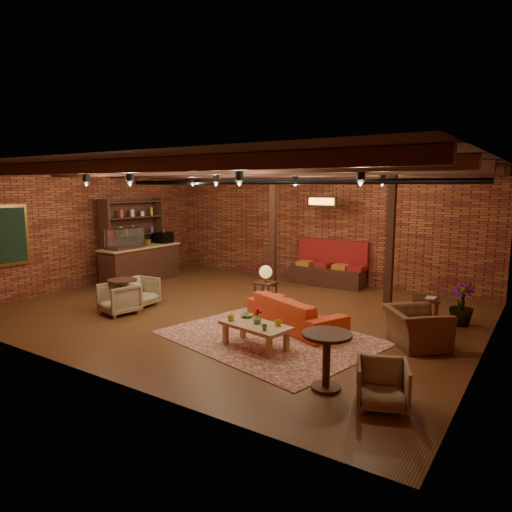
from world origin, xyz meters
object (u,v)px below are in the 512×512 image
Objects in this scene: sofa at (295,312)px; side_table_lamp at (266,275)px; side_table_book at (426,300)px; round_table_right at (327,352)px; coffee_table at (255,326)px; plant_tall at (465,262)px; round_table_left at (123,289)px; armchair_far at (382,382)px; armchair_right at (417,321)px; armchair_a at (139,291)px; armchair_b at (119,297)px.

side_table_lamp is (-1.39, 1.13, 0.40)m from sofa.
side_table_book is 3.77m from round_table_right.
plant_tall is at bearing 50.79° from coffee_table.
round_table_left is 0.86× the size of round_table_right.
side_table_lamp reaches higher than sofa.
round_table_right is 0.83m from armchair_far.
sofa is at bearing 13.20° from round_table_left.
plant_tall is (6.57, 2.92, 0.81)m from round_table_left.
round_table_left is (-3.85, 0.42, 0.09)m from coffee_table.
armchair_right reaches higher than armchair_far.
side_table_lamp is 4.19m from plant_tall.
armchair_right is at bearing 34.62° from coffee_table.
armchair_a is 6.49m from armchair_far.
armchair_far is (2.46, -2.23, 0.01)m from sofa.
sofa is at bearing 30.04° from armchair_b.
coffee_table reaches higher than side_table_book.
side_table_book is at bearing 22.76° from round_table_left.
round_table_left is 0.41m from armchair_a.
side_table_lamp is 0.93× the size of armchair_right.
round_table_right reaches higher than armchair_a.
sofa is 3.88m from armchair_b.
plant_tall is at bearing 38.68° from armchair_b.
armchair_right is (2.24, 0.25, 0.13)m from sofa.
side_table_book is at bearing -73.96° from armchair_a.
round_table_right is 4.34m from plant_tall.
coffee_table is at bearing -105.93° from armchair_a.
armchair_a is 6.09m from armchair_right.
side_table_book is at bearing -119.51° from sofa.
round_table_right is at bearing 150.62° from sofa.
side_table_lamp reaches higher than side_table_book.
plant_tall reaches higher than round_table_left.
round_table_right is at bearing 126.98° from armchair_right.
coffee_table is 1.90m from round_table_right.
armchair_b is 7.18m from plant_tall.
sofa is 1.84m from side_table_lamp.
armchair_right is at bearing -103.69° from plant_tall.
armchair_far is (0.38, -3.82, -0.20)m from side_table_book.
side_table_lamp is 1.19× the size of round_table_right.
coffee_table is 0.52× the size of plant_tall.
plant_tall reaches higher than armchair_right.
armchair_a is at bearing 57.99° from armchair_right.
sofa is 3.32m from armchair_far.
plant_tall reaches higher than armchair_a.
armchair_right is (5.93, 1.46, 0.08)m from armchair_b.
plant_tall is at bearing 76.31° from round_table_right.
round_table_left is at bearing 138.93° from armchair_b.
armchair_right is 1.35m from side_table_book.
coffee_table is 1.39× the size of side_table_lamp.
armchair_b is 6.41m from side_table_book.
armchair_b reaches higher than coffee_table.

